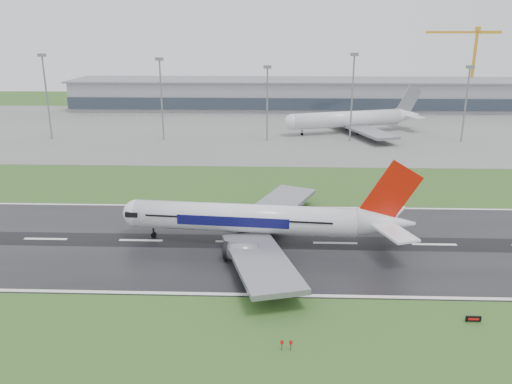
{
  "coord_description": "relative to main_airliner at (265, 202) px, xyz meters",
  "views": [
    {
      "loc": [
        -12.75,
        -96.46,
        41.73
      ],
      "look_at": [
        -16.6,
        12.0,
        7.0
      ],
      "focal_mm": 35.84,
      "sensor_mm": 36.0,
      "label": 1
    }
  ],
  "objects": [
    {
      "name": "floodmast_1",
      "position": [
        -41.73,
        100.31,
        6.37
      ],
      "size": [
        0.64,
        0.64,
        30.33
      ],
      "primitive_type": "cylinder",
      "color": "gray",
      "rests_on": "ground"
    },
    {
      "name": "floodmast_3",
      "position": [
        31.17,
        100.31,
        7.28
      ],
      "size": [
        0.64,
        0.64,
        32.15
      ],
      "primitive_type": "cylinder",
      "color": "gray",
      "rests_on": "ground"
    },
    {
      "name": "tower_crane",
      "position": [
        112.42,
        200.31,
        12.71
      ],
      "size": [
        43.32,
        8.88,
        43.01
      ],
      "primitive_type": null,
      "rotation": [
        0.0,
        0.0,
        0.15
      ],
      "color": "gold",
      "rests_on": "ground"
    },
    {
      "name": "ground",
      "position": [
        14.41,
        0.31,
        -8.8
      ],
      "size": [
        520.0,
        520.0,
        0.0
      ],
      "primitive_type": "plane",
      "color": "#2B511D",
      "rests_on": "ground"
    },
    {
      "name": "runway_sign",
      "position": [
        31.67,
        -28.44,
        -8.28
      ],
      "size": [
        2.28,
        0.9,
        1.04
      ],
      "primitive_type": null,
      "rotation": [
        0.0,
        0.0,
        -0.29
      ],
      "color": "black",
      "rests_on": "ground"
    },
    {
      "name": "runway",
      "position": [
        14.41,
        0.31,
        -8.75
      ],
      "size": [
        400.0,
        45.0,
        0.1
      ],
      "primitive_type": "cube",
      "color": "black",
      "rests_on": "ground"
    },
    {
      "name": "floodmast_2",
      "position": [
        -1.02,
        100.31,
        4.97
      ],
      "size": [
        0.64,
        0.64,
        27.53
      ],
      "primitive_type": "cylinder",
      "color": "gray",
      "rests_on": "ground"
    },
    {
      "name": "floodmast_4",
      "position": [
        74.0,
        100.31,
        5.06
      ],
      "size": [
        0.64,
        0.64,
        27.72
      ],
      "primitive_type": "cylinder",
      "color": "gray",
      "rests_on": "ground"
    },
    {
      "name": "parked_airliner",
      "position": [
        34.26,
        117.89,
        0.5
      ],
      "size": [
        78.15,
        75.41,
        18.43
      ],
      "primitive_type": null,
      "rotation": [
        0.0,
        0.0,
        0.32
      ],
      "color": "silver",
      "rests_on": "apron"
    },
    {
      "name": "terminal",
      "position": [
        14.41,
        185.31,
        -1.3
      ],
      "size": [
        240.0,
        36.0,
        15.0
      ],
      "primitive_type": "cube",
      "color": "gray",
      "rests_on": "ground"
    },
    {
      "name": "apron",
      "position": [
        14.41,
        125.31,
        -8.76
      ],
      "size": [
        400.0,
        130.0,
        0.08
      ],
      "primitive_type": "cube",
      "color": "slate",
      "rests_on": "ground"
    },
    {
      "name": "main_airliner",
      "position": [
        0.0,
        0.0,
        0.0
      ],
      "size": [
        63.69,
        61.15,
        17.39
      ],
      "primitive_type": null,
      "rotation": [
        0.0,
        0.0,
        -0.09
      ],
      "color": "silver",
      "rests_on": "runway"
    },
    {
      "name": "floodmast_0",
      "position": [
        -86.44,
        100.31,
        7.05
      ],
      "size": [
        0.64,
        0.64,
        31.69
      ],
      "primitive_type": "cylinder",
      "color": "gray",
      "rests_on": "ground"
    }
  ]
}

